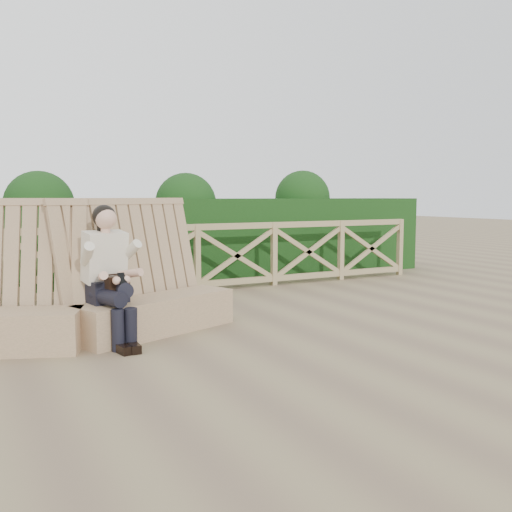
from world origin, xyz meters
name	(u,v)px	position (x,y,z in m)	size (l,w,h in m)	color
ground	(263,347)	(0.00, 0.00, 0.00)	(60.00, 60.00, 0.00)	brown
bench	(73,305)	(-1.65, 1.22, 0.39)	(3.77, 1.39, 1.55)	#816649
woman	(110,271)	(-1.32, 0.96, 0.76)	(0.49, 0.95, 1.46)	black
guardrail	(154,260)	(0.00, 3.50, 0.55)	(10.10, 0.09, 1.10)	olive
hedge	(132,242)	(0.00, 4.70, 0.75)	(12.00, 1.20, 1.50)	black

